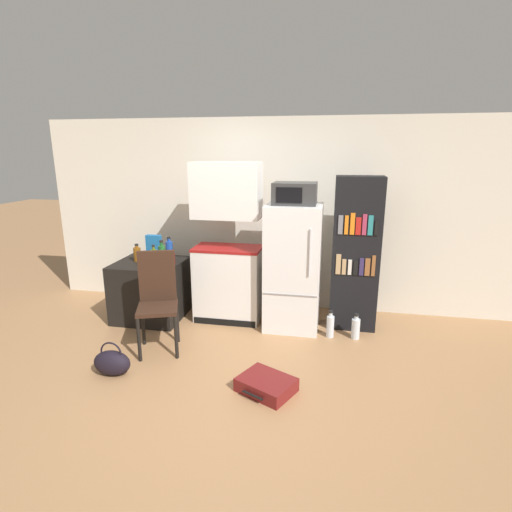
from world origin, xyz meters
name	(u,v)px	position (x,y,z in m)	size (l,w,h in m)	color
ground_plane	(228,380)	(0.00, 0.00, 0.00)	(24.00, 24.00, 0.00)	#A3754C
wall_back	(280,215)	(0.20, 2.00, 1.23)	(6.40, 0.10, 2.46)	silver
side_table	(150,290)	(-1.32, 1.23, 0.36)	(0.80, 0.74, 0.73)	black
kitchen_hutch	(228,250)	(-0.35, 1.38, 0.89)	(0.81, 0.46, 1.93)	white
refrigerator	(293,267)	(0.45, 1.31, 0.73)	(0.63, 0.61, 1.47)	white
microwave	(295,193)	(0.45, 1.31, 1.59)	(0.48, 0.37, 0.24)	#333333
bookshelf	(356,254)	(1.16, 1.44, 0.89)	(0.53, 0.33, 1.78)	black
bottle_green_tall	(162,255)	(-1.09, 1.11, 0.86)	(0.08, 0.08, 0.31)	#1E6028
bottle_blue_soda	(169,249)	(-1.13, 1.44, 0.84)	(0.09, 0.09, 0.28)	#1E47A3
bottle_olive_oil	(154,258)	(-1.15, 1.03, 0.84)	(0.07, 0.07, 0.27)	#566619
bottle_clear_short	(151,250)	(-1.43, 1.53, 0.80)	(0.06, 0.06, 0.19)	silver
bottle_amber_beer	(137,254)	(-1.47, 1.24, 0.82)	(0.09, 0.09, 0.22)	brown
bottle_ketchup_red	(172,258)	(-1.00, 1.21, 0.80)	(0.06, 0.06, 0.17)	#AD1914
cereal_box	(154,247)	(-1.32, 1.41, 0.88)	(0.19, 0.07, 0.30)	#1E66A8
chair	(157,293)	(-0.88, 0.50, 0.61)	(0.51, 0.51, 1.05)	black
suitcase_large_flat	(266,385)	(0.37, -0.09, 0.06)	(0.57, 0.52, 0.12)	maroon
handbag	(112,363)	(-1.10, -0.10, 0.12)	(0.36, 0.20, 0.33)	black
water_bottle_front	(330,326)	(0.91, 1.08, 0.13)	(0.08, 0.08, 0.32)	silver
water_bottle_middle	(356,328)	(1.19, 1.10, 0.12)	(0.09, 0.09, 0.30)	silver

